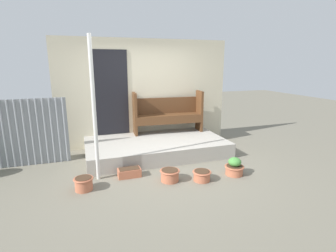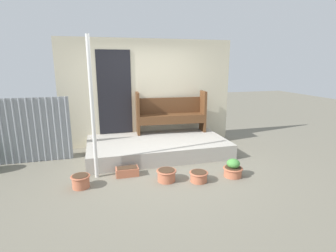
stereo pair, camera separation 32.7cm
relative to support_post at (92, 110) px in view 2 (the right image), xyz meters
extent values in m
plane|color=#706B5B|center=(1.26, 0.12, -1.24)|extent=(24.00, 24.00, 0.00)
cube|color=#A8A399|center=(1.36, 0.96, -1.08)|extent=(3.10, 1.68, 0.32)
cube|color=beige|center=(1.36, 1.83, 0.06)|extent=(4.30, 0.06, 2.60)
cube|color=black|center=(0.51, 1.79, 0.09)|extent=(0.80, 0.02, 2.00)
cylinder|color=gray|center=(-1.78, 1.12, -0.57)|extent=(0.04, 0.04, 1.36)
cylinder|color=gray|center=(-1.66, 1.12, -0.57)|extent=(0.04, 0.04, 1.36)
cylinder|color=gray|center=(-1.54, 1.12, -0.57)|extent=(0.04, 0.04, 1.36)
cylinder|color=gray|center=(-1.41, 1.12, -0.57)|extent=(0.04, 0.04, 1.36)
cylinder|color=gray|center=(-1.29, 1.12, -0.57)|extent=(0.04, 0.04, 1.36)
cylinder|color=gray|center=(-1.17, 1.12, -0.57)|extent=(0.04, 0.04, 1.36)
cylinder|color=gray|center=(-1.04, 1.12, -0.57)|extent=(0.04, 0.04, 1.36)
cylinder|color=gray|center=(-0.92, 1.12, -0.57)|extent=(0.04, 0.04, 1.36)
cylinder|color=gray|center=(-0.80, 1.12, -0.57)|extent=(0.04, 0.04, 1.36)
cylinder|color=gray|center=(-0.67, 1.12, -0.57)|extent=(0.04, 0.04, 1.36)
cylinder|color=gray|center=(-0.55, 1.12, -0.57)|extent=(0.04, 0.04, 1.36)
cylinder|color=silver|center=(0.00, 0.00, 0.00)|extent=(0.07, 0.07, 2.49)
cube|color=#54331C|center=(1.02, 1.60, -0.41)|extent=(0.09, 0.40, 1.02)
cube|color=#54331C|center=(2.68, 1.49, -0.41)|extent=(0.09, 0.40, 1.02)
cube|color=#54331C|center=(1.85, 1.54, -0.49)|extent=(1.62, 0.51, 0.04)
cube|color=#54331C|center=(1.84, 1.36, -0.59)|extent=(1.60, 0.14, 0.17)
cube|color=#54331C|center=(1.86, 1.72, -0.27)|extent=(1.60, 0.15, 0.40)
cylinder|color=#B76647|center=(-0.26, -0.35, -1.14)|extent=(0.28, 0.28, 0.21)
torus|color=#B76647|center=(-0.26, -0.35, -1.05)|extent=(0.32, 0.32, 0.02)
cylinder|color=#422D1E|center=(-0.26, -0.35, -1.03)|extent=(0.26, 0.26, 0.01)
cylinder|color=#B76647|center=(1.19, -0.49, -1.14)|extent=(0.31, 0.31, 0.20)
torus|color=#B76647|center=(1.19, -0.49, -1.05)|extent=(0.36, 0.36, 0.02)
cylinder|color=#422D1E|center=(1.19, -0.49, -1.04)|extent=(0.29, 0.29, 0.01)
cylinder|color=#B76647|center=(1.73, -0.66, -1.16)|extent=(0.29, 0.29, 0.17)
torus|color=#B76647|center=(1.73, -0.66, -1.08)|extent=(0.33, 0.33, 0.02)
cylinder|color=#422D1E|center=(1.73, -0.66, -1.07)|extent=(0.27, 0.27, 0.01)
cylinder|color=#B76647|center=(2.41, -0.62, -1.16)|extent=(0.32, 0.32, 0.17)
torus|color=#B76647|center=(2.41, -0.62, -1.09)|extent=(0.36, 0.36, 0.02)
cylinder|color=#422D1E|center=(2.41, -0.62, -1.07)|extent=(0.29, 0.29, 0.01)
ellipsoid|color=#478C3D|center=(2.41, -0.62, -0.99)|extent=(0.24, 0.24, 0.17)
cube|color=#B76647|center=(0.54, -0.08, -1.17)|extent=(0.41, 0.22, 0.15)
cube|color=#422D1E|center=(0.54, -0.08, -1.09)|extent=(0.36, 0.19, 0.01)
camera|label=1|loc=(-0.22, -4.52, 0.79)|focal=28.00mm
camera|label=2|loc=(0.09, -4.62, 0.79)|focal=28.00mm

